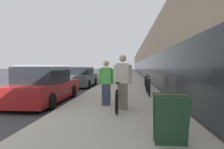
{
  "coord_description": "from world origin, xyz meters",
  "views": [
    {
      "loc": [
        6.14,
        -4.31,
        1.53
      ],
      "look_at": [
        4.57,
        13.62,
        0.78
      ],
      "focal_mm": 32.0,
      "sensor_mm": 36.0,
      "label": 1
    }
  ],
  "objects_px": {
    "person_bystander": "(106,83)",
    "bike_rack_hoop": "(149,85)",
    "sandwich_board_sign": "(170,119)",
    "cruiser_bike_middle": "(146,82)",
    "tandem_bicycle": "(119,96)",
    "cruiser_bike_nearest": "(148,86)",
    "person_rider": "(123,82)",
    "vintage_roadster_curbside": "(81,78)",
    "parked_sedan_curbside": "(43,86)"
  },
  "relations": [
    {
      "from": "cruiser_bike_middle",
      "to": "vintage_roadster_curbside",
      "type": "relative_size",
      "value": 0.4
    },
    {
      "from": "tandem_bicycle",
      "to": "cruiser_bike_nearest",
      "type": "bearing_deg",
      "value": 70.06
    },
    {
      "from": "person_rider",
      "to": "cruiser_bike_nearest",
      "type": "height_order",
      "value": "person_rider"
    },
    {
      "from": "person_rider",
      "to": "cruiser_bike_middle",
      "type": "distance_m",
      "value": 6.64
    },
    {
      "from": "person_bystander",
      "to": "cruiser_bike_nearest",
      "type": "distance_m",
      "value": 3.77
    },
    {
      "from": "bike_rack_hoop",
      "to": "sandwich_board_sign",
      "type": "distance_m",
      "value": 5.64
    },
    {
      "from": "bike_rack_hoop",
      "to": "cruiser_bike_middle",
      "type": "relative_size",
      "value": 0.49
    },
    {
      "from": "cruiser_bike_nearest",
      "to": "person_rider",
      "type": "bearing_deg",
      "value": -106.21
    },
    {
      "from": "person_bystander",
      "to": "bike_rack_hoop",
      "type": "xyz_separation_m",
      "value": [
        1.73,
        2.21,
        -0.28
      ]
    },
    {
      "from": "cruiser_bike_nearest",
      "to": "cruiser_bike_middle",
      "type": "relative_size",
      "value": 1.06
    },
    {
      "from": "person_bystander",
      "to": "cruiser_bike_middle",
      "type": "height_order",
      "value": "person_bystander"
    },
    {
      "from": "person_bystander",
      "to": "vintage_roadster_curbside",
      "type": "relative_size",
      "value": 0.37
    },
    {
      "from": "cruiser_bike_nearest",
      "to": "cruiser_bike_middle",
      "type": "xyz_separation_m",
      "value": [
        0.13,
        2.56,
        0.0
      ]
    },
    {
      "from": "cruiser_bike_middle",
      "to": "cruiser_bike_nearest",
      "type": "bearing_deg",
      "value": -92.88
    },
    {
      "from": "bike_rack_hoop",
      "to": "cruiser_bike_nearest",
      "type": "distance_m",
      "value": 1.11
    },
    {
      "from": "tandem_bicycle",
      "to": "cruiser_bike_nearest",
      "type": "relative_size",
      "value": 1.54
    },
    {
      "from": "person_rider",
      "to": "person_bystander",
      "type": "xyz_separation_m",
      "value": [
        -0.61,
        0.63,
        -0.08
      ]
    },
    {
      "from": "bike_rack_hoop",
      "to": "cruiser_bike_nearest",
      "type": "bearing_deg",
      "value": 88.74
    },
    {
      "from": "cruiser_bike_middle",
      "to": "sandwich_board_sign",
      "type": "bearing_deg",
      "value": -92.05
    },
    {
      "from": "cruiser_bike_middle",
      "to": "vintage_roadster_curbside",
      "type": "bearing_deg",
      "value": 159.36
    },
    {
      "from": "person_rider",
      "to": "parked_sedan_curbside",
      "type": "height_order",
      "value": "person_rider"
    },
    {
      "from": "person_rider",
      "to": "bike_rack_hoop",
      "type": "height_order",
      "value": "person_rider"
    },
    {
      "from": "person_bystander",
      "to": "cruiser_bike_nearest",
      "type": "bearing_deg",
      "value": 62.09
    },
    {
      "from": "bike_rack_hoop",
      "to": "cruiser_bike_middle",
      "type": "xyz_separation_m",
      "value": [
        0.15,
        3.66,
        -0.12
      ]
    },
    {
      "from": "tandem_bicycle",
      "to": "sandwich_board_sign",
      "type": "xyz_separation_m",
      "value": [
        1.09,
        -3.17,
        0.07
      ]
    },
    {
      "from": "bike_rack_hoop",
      "to": "cruiser_bike_nearest",
      "type": "relative_size",
      "value": 0.46
    },
    {
      "from": "tandem_bicycle",
      "to": "cruiser_bike_middle",
      "type": "distance_m",
      "value": 6.29
    },
    {
      "from": "vintage_roadster_curbside",
      "to": "person_rider",
      "type": "bearing_deg",
      "value": -67.42
    },
    {
      "from": "cruiser_bike_middle",
      "to": "person_bystander",
      "type": "bearing_deg",
      "value": -107.77
    },
    {
      "from": "person_rider",
      "to": "sandwich_board_sign",
      "type": "xyz_separation_m",
      "value": [
        0.94,
        -2.8,
        -0.43
      ]
    },
    {
      "from": "person_bystander",
      "to": "parked_sedan_curbside",
      "type": "height_order",
      "value": "person_bystander"
    },
    {
      "from": "person_bystander",
      "to": "vintage_roadster_curbside",
      "type": "xyz_separation_m",
      "value": [
        -2.83,
        7.65,
        -0.27
      ]
    },
    {
      "from": "cruiser_bike_nearest",
      "to": "sandwich_board_sign",
      "type": "relative_size",
      "value": 2.03
    },
    {
      "from": "bike_rack_hoop",
      "to": "cruiser_bike_nearest",
      "type": "xyz_separation_m",
      "value": [
        0.02,
        1.1,
        -0.12
      ]
    },
    {
      "from": "sandwich_board_sign",
      "to": "vintage_roadster_curbside",
      "type": "bearing_deg",
      "value": 111.59
    },
    {
      "from": "cruiser_bike_nearest",
      "to": "sandwich_board_sign",
      "type": "bearing_deg",
      "value": -91.73
    },
    {
      "from": "tandem_bicycle",
      "to": "sandwich_board_sign",
      "type": "height_order",
      "value": "tandem_bicycle"
    },
    {
      "from": "cruiser_bike_nearest",
      "to": "cruiser_bike_middle",
      "type": "distance_m",
      "value": 2.57
    },
    {
      "from": "person_bystander",
      "to": "bike_rack_hoop",
      "type": "height_order",
      "value": "person_bystander"
    },
    {
      "from": "person_rider",
      "to": "cruiser_bike_nearest",
      "type": "xyz_separation_m",
      "value": [
        1.14,
        3.94,
        -0.49
      ]
    },
    {
      "from": "parked_sedan_curbside",
      "to": "sandwich_board_sign",
      "type": "bearing_deg",
      "value": -46.21
    },
    {
      "from": "tandem_bicycle",
      "to": "cruiser_bike_middle",
      "type": "relative_size",
      "value": 1.63
    },
    {
      "from": "bike_rack_hoop",
      "to": "sandwich_board_sign",
      "type": "relative_size",
      "value": 0.94
    },
    {
      "from": "person_bystander",
      "to": "vintage_roadster_curbside",
      "type": "height_order",
      "value": "person_bystander"
    },
    {
      "from": "tandem_bicycle",
      "to": "person_bystander",
      "type": "relative_size",
      "value": 1.79
    },
    {
      "from": "tandem_bicycle",
      "to": "person_bystander",
      "type": "height_order",
      "value": "person_bystander"
    },
    {
      "from": "sandwich_board_sign",
      "to": "tandem_bicycle",
      "type": "bearing_deg",
      "value": 109.01
    },
    {
      "from": "tandem_bicycle",
      "to": "vintage_roadster_curbside",
      "type": "bearing_deg",
      "value": 112.59
    },
    {
      "from": "tandem_bicycle",
      "to": "bike_rack_hoop",
      "type": "height_order",
      "value": "tandem_bicycle"
    },
    {
      "from": "cruiser_bike_middle",
      "to": "parked_sedan_curbside",
      "type": "distance_m",
      "value": 6.68
    }
  ]
}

